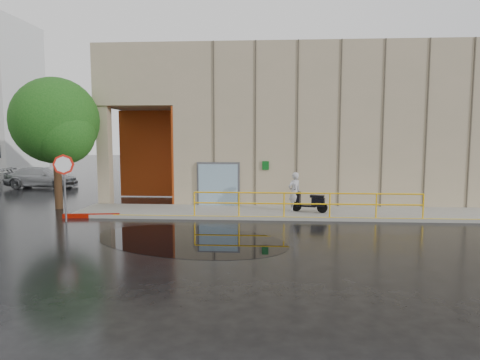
{
  "coord_description": "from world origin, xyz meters",
  "views": [
    {
      "loc": [
        2.61,
        -14.64,
        3.57
      ],
      "look_at": [
        1.46,
        3.0,
        1.7
      ],
      "focal_mm": 32.0,
      "sensor_mm": 36.0,
      "label": 1
    }
  ],
  "objects_px": {
    "person": "(294,192)",
    "stop_sign": "(64,173)",
    "car_c": "(42,177)",
    "tree_near": "(57,124)",
    "scooter": "(310,196)",
    "red_curb": "(91,216)"
  },
  "relations": [
    {
      "from": "person",
      "to": "stop_sign",
      "type": "bearing_deg",
      "value": -22.34
    },
    {
      "from": "car_c",
      "to": "tree_near",
      "type": "height_order",
      "value": "tree_near"
    },
    {
      "from": "scooter",
      "to": "stop_sign",
      "type": "height_order",
      "value": "stop_sign"
    },
    {
      "from": "person",
      "to": "stop_sign",
      "type": "distance_m",
      "value": 9.8
    },
    {
      "from": "car_c",
      "to": "stop_sign",
      "type": "bearing_deg",
      "value": -152.41
    },
    {
      "from": "person",
      "to": "car_c",
      "type": "relative_size",
      "value": 0.37
    },
    {
      "from": "scooter",
      "to": "stop_sign",
      "type": "xyz_separation_m",
      "value": [
        -10.16,
        -2.06,
        1.14
      ]
    },
    {
      "from": "scooter",
      "to": "tree_near",
      "type": "distance_m",
      "value": 12.31
    },
    {
      "from": "car_c",
      "to": "tree_near",
      "type": "relative_size",
      "value": 0.76
    },
    {
      "from": "person",
      "to": "red_curb",
      "type": "xyz_separation_m",
      "value": [
        -8.8,
        -1.31,
        -0.94
      ]
    },
    {
      "from": "person",
      "to": "scooter",
      "type": "height_order",
      "value": "person"
    },
    {
      "from": "scooter",
      "to": "red_curb",
      "type": "bearing_deg",
      "value": -156.64
    },
    {
      "from": "red_curb",
      "to": "tree_near",
      "type": "height_order",
      "value": "tree_near"
    },
    {
      "from": "red_curb",
      "to": "car_c",
      "type": "height_order",
      "value": "car_c"
    },
    {
      "from": "stop_sign",
      "to": "red_curb",
      "type": "bearing_deg",
      "value": 54.17
    },
    {
      "from": "person",
      "to": "car_c",
      "type": "xyz_separation_m",
      "value": [
        -16.56,
        8.91,
        -0.34
      ]
    },
    {
      "from": "person",
      "to": "red_curb",
      "type": "relative_size",
      "value": 0.73
    },
    {
      "from": "scooter",
      "to": "red_curb",
      "type": "relative_size",
      "value": 0.69
    },
    {
      "from": "car_c",
      "to": "scooter",
      "type": "bearing_deg",
      "value": -122.58
    },
    {
      "from": "person",
      "to": "scooter",
      "type": "distance_m",
      "value": 0.71
    },
    {
      "from": "tree_near",
      "to": "person",
      "type": "bearing_deg",
      "value": -3.88
    },
    {
      "from": "stop_sign",
      "to": "car_c",
      "type": "distance_m",
      "value": 13.25
    }
  ]
}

